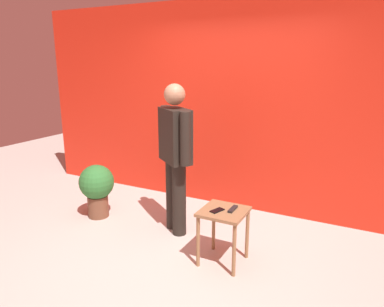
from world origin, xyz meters
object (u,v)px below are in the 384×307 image
(tv_remote, at_px, (233,209))
(potted_plant, at_px, (97,186))
(standing_person, at_px, (175,152))
(cell_phone, at_px, (217,210))
(side_table, at_px, (223,220))

(tv_remote, xyz_separation_m, potted_plant, (-1.92, 0.22, -0.16))
(tv_remote, bearing_deg, standing_person, 157.73)
(cell_phone, bearing_deg, standing_person, 168.26)
(side_table, relative_size, tv_remote, 3.27)
(standing_person, bearing_deg, tv_remote, -22.34)
(cell_phone, xyz_separation_m, tv_remote, (0.12, 0.09, 0.01))
(potted_plant, bearing_deg, cell_phone, -9.87)
(tv_remote, bearing_deg, side_table, -149.38)
(standing_person, distance_m, tv_remote, 0.98)
(side_table, distance_m, cell_phone, 0.13)
(side_table, xyz_separation_m, cell_phone, (-0.05, -0.05, 0.11))
(standing_person, bearing_deg, potted_plant, -173.67)
(tv_remote, height_order, potted_plant, potted_plant)
(potted_plant, bearing_deg, standing_person, 6.33)
(side_table, bearing_deg, standing_person, 152.96)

